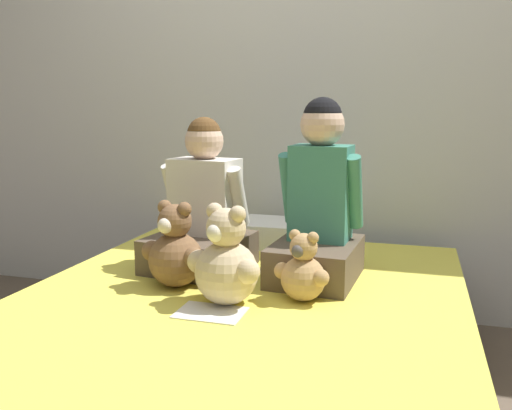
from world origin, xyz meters
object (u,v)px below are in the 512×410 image
Objects in this scene: teddy_bear_between_children at (226,263)px; sign_card at (210,313)px; teddy_bear_held_by_right_child at (303,271)px; child_on_left at (202,213)px; child_on_right at (319,209)px; bed at (227,368)px; pillow_at_headboard at (287,234)px; teddy_bear_held_by_left_child at (175,251)px.

teddy_bear_between_children reaches higher than sign_card.
teddy_bear_held_by_right_child is at bearing 37.65° from sign_card.
child_on_right is at bearing 8.18° from child_on_left.
teddy_bear_between_children is (-0.23, -0.10, 0.04)m from teddy_bear_held_by_right_child.
child_on_left is (-0.25, 0.41, 0.43)m from bed.
pillow_at_headboard is at bearing 123.83° from teddy_bear_held_by_right_child.
child_on_right is 2.03× the size of teddy_bear_between_children.
child_on_left reaches higher than teddy_bear_held_by_left_child.
teddy_bear_held_by_left_child is 0.70× the size of pillow_at_headboard.
teddy_bear_held_by_right_child is (0.22, 0.15, 0.30)m from bed.
pillow_at_headboard reaches higher than bed.
teddy_bear_between_children is at bearing -139.98° from teddy_bear_held_by_right_child.
teddy_bear_held_by_left_child reaches higher than pillow_at_headboard.
teddy_bear_held_by_left_child is 0.47m from teddy_bear_held_by_right_child.
pillow_at_headboard is at bearing 83.74° from teddy_bear_held_by_left_child.
teddy_bear_held_by_right_child is at bearing 33.88° from bed.
teddy_bear_between_children is 1.58× the size of sign_card.
teddy_bear_between_children is 0.81m from pillow_at_headboard.
teddy_bear_held_by_left_child reaches higher than teddy_bear_held_by_right_child.
child_on_left is at bearing -119.08° from pillow_at_headboard.
teddy_bear_between_children is (-0.24, -0.37, -0.12)m from child_on_right.
pillow_at_headboard is (-0.22, 0.44, -0.21)m from child_on_right.
child_on_right reaches higher than bed.
pillow_at_headboard is at bearing 90.00° from bed.
teddy_bear_held_by_left_child reaches higher than bed.
child_on_right is at bearing 61.22° from sign_card.
child_on_right reaches higher than sign_card.
bed is at bearing -51.65° from child_on_left.
bed is 0.22m from sign_card.
child_on_left is 0.55m from teddy_bear_held_by_right_child.
child_on_left is 0.47m from child_on_right.
pillow_at_headboard is at bearing 107.52° from teddy_bear_between_children.
teddy_bear_between_children is at bearing -118.35° from child_on_right.
child_on_right is 0.32m from teddy_bear_held_by_right_child.
child_on_right reaches higher than teddy_bear_held_by_left_child.
pillow_at_headboard is at bearing 68.50° from child_on_left.
bed is at bearing -113.70° from child_on_right.
child_on_right is 2.83× the size of teddy_bear_held_by_right_child.
sign_card is (-0.04, -0.05, 0.21)m from bed.
teddy_bear_held_by_left_child is at bearing 147.05° from bed.
child_on_right is at bearing 62.15° from bed.
teddy_bear_between_children is at bearing 109.93° from bed.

